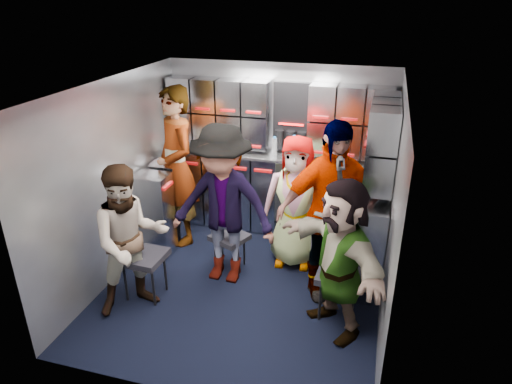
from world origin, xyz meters
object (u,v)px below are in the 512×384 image
(jump_seat_center, at_px, (298,221))
(attendant_arc_e, at_px, (340,258))
(attendant_standing, at_px, (177,167))
(jump_seat_mid_left, at_px, (230,239))
(attendant_arc_a, at_px, (131,240))
(jump_seat_near_left, at_px, (144,259))
(attendant_arc_b, at_px, (223,206))
(attendant_arc_d, at_px, (330,212))
(attendant_arc_c, at_px, (296,202))
(jump_seat_mid_right, at_px, (329,249))
(jump_seat_near_right, at_px, (339,278))

(jump_seat_center, height_order, attendant_arc_e, attendant_arc_e)
(attendant_standing, bearing_deg, jump_seat_mid_left, 13.21)
(attendant_arc_a, height_order, attendant_arc_e, attendant_arc_a)
(jump_seat_near_left, xyz_separation_m, attendant_arc_a, (0.00, -0.18, 0.31))
(attendant_arc_b, height_order, attendant_arc_d, attendant_arc_d)
(attendant_standing, relative_size, attendant_arc_b, 1.11)
(attendant_arc_b, height_order, attendant_arc_c, attendant_arc_b)
(jump_seat_near_left, bearing_deg, attendant_arc_e, 1.32)
(jump_seat_mid_left, relative_size, jump_seat_mid_right, 1.03)
(attendant_arc_a, bearing_deg, attendant_standing, 53.90)
(attendant_arc_a, bearing_deg, attendant_arc_d, -18.71)
(attendant_arc_b, bearing_deg, attendant_arc_c, 40.14)
(jump_seat_near_left, xyz_separation_m, jump_seat_mid_right, (1.74, 0.75, -0.04))
(attendant_arc_c, xyz_separation_m, attendant_arc_d, (0.42, -0.46, 0.16))
(attendant_standing, xyz_separation_m, attendant_arc_e, (2.05, -1.13, -0.22))
(attendant_arc_b, bearing_deg, jump_seat_center, 48.70)
(jump_seat_near_left, distance_m, jump_seat_center, 1.80)
(jump_seat_near_left, relative_size, attendant_arc_a, 0.33)
(attendant_standing, bearing_deg, attendant_arc_d, 25.77)
(jump_seat_near_left, height_order, jump_seat_center, jump_seat_center)
(attendant_arc_b, relative_size, attendant_arc_e, 1.16)
(jump_seat_near_right, xyz_separation_m, attendant_arc_d, (-0.17, 0.35, 0.49))
(jump_seat_center, bearing_deg, jump_seat_near_left, -137.42)
(attendant_arc_c, distance_m, attendant_arc_e, 1.15)
(attendant_arc_d, xyz_separation_m, attendant_arc_e, (0.17, -0.53, -0.17))
(jump_seat_mid_right, bearing_deg, jump_seat_near_right, -72.64)
(attendant_standing, relative_size, attendant_arc_a, 1.29)
(jump_seat_mid_left, xyz_separation_m, attendant_arc_b, (0.00, -0.18, 0.49))
(attendant_arc_a, height_order, attendant_arc_d, attendant_arc_d)
(attendant_arc_c, height_order, attendant_arc_d, attendant_arc_d)
(jump_seat_near_left, xyz_separation_m, attendant_arc_d, (1.74, 0.57, 0.48))
(jump_seat_center, distance_m, attendant_arc_c, 0.36)
(jump_seat_mid_left, distance_m, jump_seat_center, 0.84)
(attendant_arc_a, xyz_separation_m, attendant_arc_b, (0.66, 0.70, 0.12))
(attendant_arc_b, bearing_deg, attendant_arc_a, -130.96)
(attendant_arc_a, xyz_separation_m, attendant_arc_c, (1.32, 1.22, 0.01))
(jump_seat_mid_left, distance_m, attendant_arc_e, 1.46)
(attendant_arc_d, bearing_deg, attendant_arc_c, 103.31)
(jump_seat_mid_left, bearing_deg, attendant_arc_d, -6.89)
(jump_seat_mid_left, height_order, jump_seat_near_right, jump_seat_near_right)
(attendant_arc_b, bearing_deg, jump_seat_near_right, -11.18)
(attendant_arc_e, bearing_deg, attendant_arc_a, -125.56)
(attendant_arc_d, bearing_deg, jump_seat_mid_right, 60.99)
(attendant_arc_a, bearing_deg, jump_seat_mid_right, -13.92)
(jump_seat_near_right, xyz_separation_m, attendant_arc_a, (-1.91, -0.40, 0.32))
(jump_seat_near_right, xyz_separation_m, attendant_standing, (-2.05, 0.95, 0.54))
(attendant_arc_a, bearing_deg, jump_seat_mid_left, 11.05)
(jump_seat_mid_left, distance_m, attendant_arc_b, 0.52)
(jump_seat_mid_right, height_order, attendant_arc_b, attendant_arc_b)
(jump_seat_near_right, relative_size, attendant_arc_b, 0.28)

